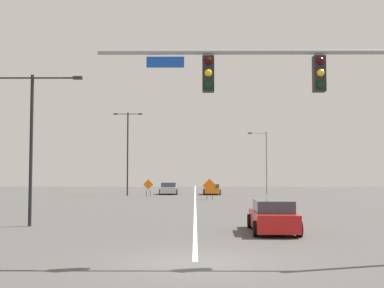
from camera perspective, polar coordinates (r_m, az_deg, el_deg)
The scene contains 11 objects.
ground at distance 14.43m, azimuth 0.38°, elevation -13.44°, with size 157.57×157.57×0.00m, color #4C4947.
road_centre_stripe at distance 58.03m, azimuth 0.37°, elevation -5.87°, with size 0.16×87.54×0.01m.
traffic_signal_assembly at distance 14.84m, azimuth 14.73°, elevation 5.74°, with size 9.78×0.44×6.71m.
street_lamp_mid_left at distance 58.73m, azimuth 8.43°, elevation -1.77°, with size 2.25×0.24×7.39m.
street_lamp_near_right at distance 56.41m, azimuth -7.44°, elevation -0.38°, with size 3.28×0.24×9.40m.
street_lamp_far_right at distance 24.90m, azimuth -18.06°, elevation 1.24°, with size 4.82×0.24×7.27m.
construction_sign_median_near at distance 47.22m, azimuth 2.05°, elevation -4.92°, with size 1.33×0.29×2.01m.
construction_sign_left_lane at distance 53.63m, azimuth -5.07°, elevation -4.80°, with size 1.11×0.20×1.87m.
car_red_mid at distance 21.55m, azimuth 9.32°, elevation -8.30°, with size 2.05×4.50×1.38m.
car_silver_passing at distance 59.14m, azimuth -2.73°, elevation -5.21°, with size 2.22×4.13×1.39m.
car_orange_distant at distance 58.80m, azimuth 2.31°, elevation -5.25°, with size 2.00×4.30×1.24m.
Camera 1 is at (-0.00, -14.21, 2.52)m, focal length 46.17 mm.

